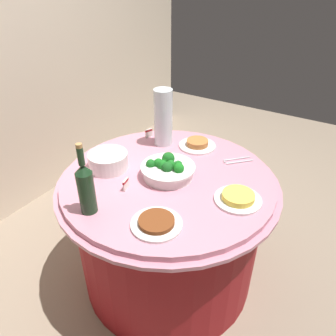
{
  "coord_description": "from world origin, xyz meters",
  "views": [
    {
      "loc": [
        -1.17,
        -0.74,
        1.67
      ],
      "look_at": [
        0.0,
        0.0,
        0.79
      ],
      "focal_mm": 34.3,
      "sensor_mm": 36.0,
      "label": 1
    }
  ],
  "objects_px": {
    "wine_bottle": "(86,187)",
    "label_placard_mid": "(149,133)",
    "decorative_fruit_vase": "(163,121)",
    "food_plate_peanuts": "(197,144)",
    "food_plate_stir_fry": "(156,223)",
    "label_placard_front": "(126,184)",
    "food_plate_fried_egg": "(238,198)",
    "serving_tongs": "(237,161)",
    "plate_stack": "(108,161)",
    "broccoli_bowl": "(168,169)"
  },
  "relations": [
    {
      "from": "label_placard_front",
      "to": "broccoli_bowl",
      "type": "bearing_deg",
      "value": -28.64
    },
    {
      "from": "label_placard_front",
      "to": "food_plate_fried_egg",
      "type": "bearing_deg",
      "value": -68.07
    },
    {
      "from": "food_plate_stir_fry",
      "to": "label_placard_front",
      "type": "bearing_deg",
      "value": 63.5
    },
    {
      "from": "food_plate_fried_egg",
      "to": "food_plate_stir_fry",
      "type": "relative_size",
      "value": 1.0
    },
    {
      "from": "wine_bottle",
      "to": "label_placard_front",
      "type": "relative_size",
      "value": 6.11
    },
    {
      "from": "food_plate_fried_egg",
      "to": "label_placard_mid",
      "type": "bearing_deg",
      "value": 66.26
    },
    {
      "from": "food_plate_stir_fry",
      "to": "label_placard_front",
      "type": "xyz_separation_m",
      "value": [
        0.14,
        0.27,
        0.02
      ]
    },
    {
      "from": "decorative_fruit_vase",
      "to": "food_plate_peanuts",
      "type": "xyz_separation_m",
      "value": [
        0.07,
        -0.2,
        -0.13
      ]
    },
    {
      "from": "wine_bottle",
      "to": "label_placard_mid",
      "type": "bearing_deg",
      "value": 14.91
    },
    {
      "from": "decorative_fruit_vase",
      "to": "food_plate_peanuts",
      "type": "bearing_deg",
      "value": -69.63
    },
    {
      "from": "wine_bottle",
      "to": "serving_tongs",
      "type": "xyz_separation_m",
      "value": [
        0.75,
        -0.39,
        -0.12
      ]
    },
    {
      "from": "decorative_fruit_vase",
      "to": "food_plate_stir_fry",
      "type": "height_order",
      "value": "decorative_fruit_vase"
    },
    {
      "from": "broccoli_bowl",
      "to": "plate_stack",
      "type": "distance_m",
      "value": 0.33
    },
    {
      "from": "wine_bottle",
      "to": "label_placard_front",
      "type": "bearing_deg",
      "value": -9.16
    },
    {
      "from": "food_plate_fried_egg",
      "to": "wine_bottle",
      "type": "bearing_deg",
      "value": 128.01
    },
    {
      "from": "decorative_fruit_vase",
      "to": "label_placard_front",
      "type": "bearing_deg",
      "value": -168.08
    },
    {
      "from": "decorative_fruit_vase",
      "to": "label_placard_mid",
      "type": "xyz_separation_m",
      "value": [
        0.02,
        0.13,
        -0.12
      ]
    },
    {
      "from": "plate_stack",
      "to": "food_plate_peanuts",
      "type": "relative_size",
      "value": 0.95
    },
    {
      "from": "wine_bottle",
      "to": "food_plate_peanuts",
      "type": "height_order",
      "value": "wine_bottle"
    },
    {
      "from": "label_placard_front",
      "to": "serving_tongs",
      "type": "bearing_deg",
      "value": -33.61
    },
    {
      "from": "wine_bottle",
      "to": "label_placard_mid",
      "type": "distance_m",
      "value": 0.77
    },
    {
      "from": "label_placard_front",
      "to": "food_plate_stir_fry",
      "type": "bearing_deg",
      "value": -116.5
    },
    {
      "from": "plate_stack",
      "to": "label_placard_mid",
      "type": "relative_size",
      "value": 3.82
    },
    {
      "from": "decorative_fruit_vase",
      "to": "label_placard_mid",
      "type": "relative_size",
      "value": 6.18
    },
    {
      "from": "broccoli_bowl",
      "to": "label_placard_mid",
      "type": "bearing_deg",
      "value": 47.38
    },
    {
      "from": "label_placard_mid",
      "to": "plate_stack",
      "type": "bearing_deg",
      "value": -175.59
    },
    {
      "from": "serving_tongs",
      "to": "food_plate_fried_egg",
      "type": "bearing_deg",
      "value": -157.52
    },
    {
      "from": "decorative_fruit_vase",
      "to": "serving_tongs",
      "type": "bearing_deg",
      "value": -85.07
    },
    {
      "from": "label_placard_front",
      "to": "wine_bottle",
      "type": "bearing_deg",
      "value": 170.84
    },
    {
      "from": "broccoli_bowl",
      "to": "food_plate_stir_fry",
      "type": "bearing_deg",
      "value": -154.92
    },
    {
      "from": "plate_stack",
      "to": "label_placard_front",
      "type": "bearing_deg",
      "value": -117.07
    },
    {
      "from": "broccoli_bowl",
      "to": "food_plate_fried_egg",
      "type": "height_order",
      "value": "broccoli_bowl"
    },
    {
      "from": "serving_tongs",
      "to": "label_placard_front",
      "type": "xyz_separation_m",
      "value": [
        -0.54,
        0.36,
        0.03
      ]
    },
    {
      "from": "food_plate_stir_fry",
      "to": "label_placard_mid",
      "type": "bearing_deg",
      "value": 37.44
    },
    {
      "from": "label_placard_front",
      "to": "food_plate_peanuts",
      "type": "bearing_deg",
      "value": -9.03
    },
    {
      "from": "wine_bottle",
      "to": "serving_tongs",
      "type": "distance_m",
      "value": 0.86
    },
    {
      "from": "broccoli_bowl",
      "to": "label_placard_front",
      "type": "xyz_separation_m",
      "value": [
        -0.21,
        0.11,
        -0.01
      ]
    },
    {
      "from": "plate_stack",
      "to": "food_plate_stir_fry",
      "type": "bearing_deg",
      "value": -116.74
    },
    {
      "from": "decorative_fruit_vase",
      "to": "serving_tongs",
      "type": "height_order",
      "value": "decorative_fruit_vase"
    },
    {
      "from": "decorative_fruit_vase",
      "to": "food_plate_peanuts",
      "type": "distance_m",
      "value": 0.25
    },
    {
      "from": "label_placard_mid",
      "to": "food_plate_stir_fry",
      "type": "bearing_deg",
      "value": -142.56
    },
    {
      "from": "wine_bottle",
      "to": "food_plate_stir_fry",
      "type": "relative_size",
      "value": 1.53
    },
    {
      "from": "plate_stack",
      "to": "wine_bottle",
      "type": "xyz_separation_m",
      "value": [
        -0.32,
        -0.16,
        0.08
      ]
    },
    {
      "from": "label_placard_mid",
      "to": "wine_bottle",
      "type": "bearing_deg",
      "value": -165.09
    },
    {
      "from": "decorative_fruit_vase",
      "to": "plate_stack",
      "type": "bearing_deg",
      "value": 166.77
    },
    {
      "from": "broccoli_bowl",
      "to": "serving_tongs",
      "type": "distance_m",
      "value": 0.42
    },
    {
      "from": "food_plate_fried_egg",
      "to": "label_placard_mid",
      "type": "height_order",
      "value": "label_placard_mid"
    },
    {
      "from": "serving_tongs",
      "to": "food_plate_peanuts",
      "type": "xyz_separation_m",
      "value": [
        0.03,
        0.27,
        0.01
      ]
    },
    {
      "from": "broccoli_bowl",
      "to": "label_placard_mid",
      "type": "relative_size",
      "value": 5.09
    },
    {
      "from": "plate_stack",
      "to": "wine_bottle",
      "type": "distance_m",
      "value": 0.37
    }
  ]
}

